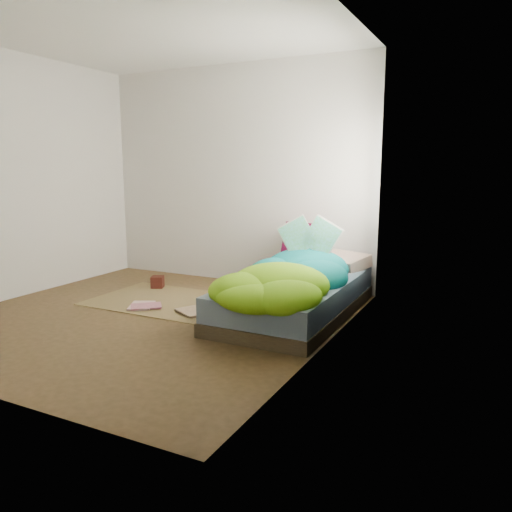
{
  "coord_description": "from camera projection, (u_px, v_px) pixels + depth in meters",
  "views": [
    {
      "loc": [
        2.96,
        -3.6,
        1.41
      ],
      "look_at": [
        0.78,
        0.75,
        0.53
      ],
      "focal_mm": 35.0,
      "sensor_mm": 36.0,
      "label": 1
    }
  ],
  "objects": [
    {
      "name": "ground",
      "position": [
        147.0,
        317.0,
        4.72
      ],
      "size": [
        3.5,
        3.5,
        0.0
      ],
      "primitive_type": "cube",
      "color": "#423219",
      "rests_on": "ground"
    },
    {
      "name": "room_walls",
      "position": [
        142.0,
        142.0,
        4.43
      ],
      "size": [
        3.54,
        3.54,
        2.62
      ],
      "color": "silver",
      "rests_on": "ground"
    },
    {
      "name": "bed",
      "position": [
        295.0,
        298.0,
        4.79
      ],
      "size": [
        1.0,
        2.0,
        0.34
      ],
      "color": "#362B1D",
      "rests_on": "ground"
    },
    {
      "name": "duvet",
      "position": [
        287.0,
        267.0,
        4.53
      ],
      "size": [
        0.96,
        1.84,
        0.34
      ],
      "primitive_type": null,
      "color": "#07686D",
      "rests_on": "bed"
    },
    {
      "name": "rug",
      "position": [
        169.0,
        301.0,
        5.27
      ],
      "size": [
        1.6,
        1.1,
        0.01
      ],
      "primitive_type": "cube",
      "color": "brown",
      "rests_on": "ground"
    },
    {
      "name": "pillow_floral",
      "position": [
        341.0,
        261.0,
        5.37
      ],
      "size": [
        0.67,
        0.55,
        0.13
      ],
      "primitive_type": "cube",
      "rotation": [
        0.0,
        0.0,
        -0.41
      ],
      "color": "beige",
      "rests_on": "bed"
    },
    {
      "name": "pillow_magenta",
      "position": [
        304.0,
        245.0,
        5.43
      ],
      "size": [
        0.48,
        0.22,
        0.46
      ],
      "primitive_type": "cube",
      "rotation": [
        0.0,
        0.0,
        -0.16
      ],
      "color": "#460423",
      "rests_on": "bed"
    },
    {
      "name": "open_book",
      "position": [
        310.0,
        226.0,
        4.88
      ],
      "size": [
        0.52,
        0.25,
        0.31
      ],
      "primitive_type": null,
      "rotation": [
        0.0,
        0.0,
        0.28
      ],
      "color": "#2F8E2E",
      "rests_on": "duvet"
    },
    {
      "name": "wooden_box",
      "position": [
        158.0,
        282.0,
        5.83
      ],
      "size": [
        0.18,
        0.18,
        0.14
      ],
      "primitive_type": "cube",
      "rotation": [
        0.0,
        0.0,
        0.43
      ],
      "color": "#3A0D0D",
      "rests_on": "rug"
    },
    {
      "name": "floor_book_a",
      "position": [
        130.0,
        306.0,
        5.03
      ],
      "size": [
        0.34,
        0.38,
        0.02
      ],
      "primitive_type": "imported",
      "rotation": [
        0.0,
        0.0,
        0.47
      ],
      "color": "beige",
      "rests_on": "rug"
    },
    {
      "name": "floor_book_b",
      "position": [
        146.0,
        304.0,
        5.1
      ],
      "size": [
        0.37,
        0.36,
        0.03
      ],
      "primitive_type": "imported",
      "rotation": [
        0.0,
        0.0,
        -0.87
      ],
      "color": "#CA748C",
      "rests_on": "rug"
    },
    {
      "name": "floor_book_c",
      "position": [
        182.0,
        314.0,
        4.76
      ],
      "size": [
        0.4,
        0.36,
        0.02
      ],
      "primitive_type": "imported",
      "rotation": [
        0.0,
        0.0,
        1.07
      ],
      "color": "tan",
      "rests_on": "rug"
    }
  ]
}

